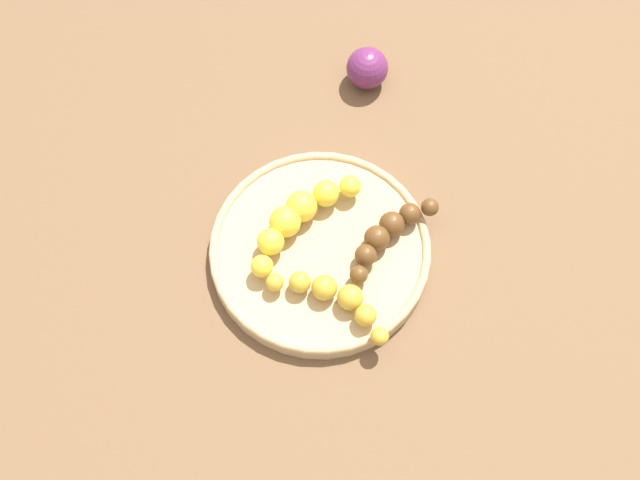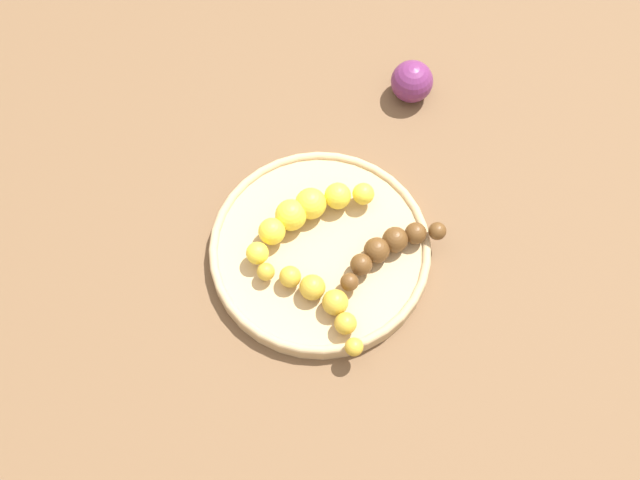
% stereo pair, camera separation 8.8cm
% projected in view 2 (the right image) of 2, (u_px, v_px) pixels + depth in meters
% --- Properties ---
extents(ground_plane, '(2.40, 2.40, 0.00)m').
position_uv_depth(ground_plane, '(320.00, 254.00, 0.91)').
color(ground_plane, brown).
extents(fruit_bowl, '(0.25, 0.25, 0.02)m').
position_uv_depth(fruit_bowl, '(320.00, 250.00, 0.90)').
color(fruit_bowl, tan).
rests_on(fruit_bowl, ground_plane).
extents(banana_yellow, '(0.08, 0.16, 0.04)m').
position_uv_depth(banana_yellow, '(305.00, 213.00, 0.90)').
color(banana_yellow, yellow).
rests_on(banana_yellow, fruit_bowl).
extents(banana_spotted, '(0.12, 0.09, 0.03)m').
position_uv_depth(banana_spotted, '(318.00, 299.00, 0.86)').
color(banana_spotted, gold).
rests_on(banana_spotted, fruit_bowl).
extents(banana_overripe, '(0.06, 0.13, 0.03)m').
position_uv_depth(banana_overripe, '(388.00, 248.00, 0.88)').
color(banana_overripe, '#593819').
rests_on(banana_overripe, fruit_bowl).
extents(plum_purple, '(0.05, 0.05, 0.05)m').
position_uv_depth(plum_purple, '(412.00, 81.00, 0.99)').
color(plum_purple, '#662659').
rests_on(plum_purple, ground_plane).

